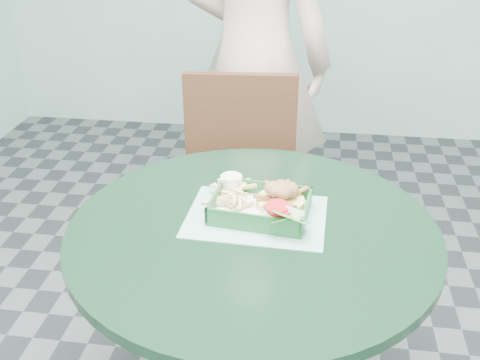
# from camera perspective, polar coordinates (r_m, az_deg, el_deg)

# --- Properties ---
(cafe_table) EXTENTS (0.98, 0.98, 0.75)m
(cafe_table) POSITION_cam_1_polar(r_m,az_deg,el_deg) (1.59, 1.24, -10.49)
(cafe_table) COLOR black
(cafe_table) RESTS_ON floor
(dining_chair) EXTENTS (0.44, 0.44, 0.93)m
(dining_chair) POSITION_cam_1_polar(r_m,az_deg,el_deg) (2.21, -0.36, 0.04)
(dining_chair) COLOR #503625
(dining_chair) RESTS_ON floor
(diner_person) EXTENTS (0.91, 0.70, 2.23)m
(diner_person) POSITION_cam_1_polar(r_m,az_deg,el_deg) (2.35, 1.44, 16.78)
(diner_person) COLOR beige
(diner_person) RESTS_ON floor
(placemat) EXTENTS (0.38, 0.29, 0.00)m
(placemat) POSITION_cam_1_polar(r_m,az_deg,el_deg) (1.53, 1.65, -4.36)
(placemat) COLOR #83B8AB
(placemat) RESTS_ON cafe_table
(food_basket) EXTENTS (0.25, 0.19, 0.05)m
(food_basket) POSITION_cam_1_polar(r_m,az_deg,el_deg) (1.53, 2.06, -3.69)
(food_basket) COLOR #1D5829
(food_basket) RESTS_ON placemat
(crab_sandwich) EXTENTS (0.13, 0.13, 0.08)m
(crab_sandwich) POSITION_cam_1_polar(r_m,az_deg,el_deg) (1.54, 3.96, -1.96)
(crab_sandwich) COLOR #E6CB69
(crab_sandwich) RESTS_ON food_basket
(fries_pile) EXTENTS (0.12, 0.13, 0.04)m
(fries_pile) POSITION_cam_1_polar(r_m,az_deg,el_deg) (1.56, -1.03, -2.01)
(fries_pile) COLOR #E2BE7A
(fries_pile) RESTS_ON food_basket
(sauce_ramekin) EXTENTS (0.06, 0.06, 0.04)m
(sauce_ramekin) POSITION_cam_1_polar(r_m,az_deg,el_deg) (1.59, -1.30, -0.87)
(sauce_ramekin) COLOR white
(sauce_ramekin) RESTS_ON food_basket
(garnish_cup) EXTENTS (0.11, 0.11, 0.05)m
(garnish_cup) POSITION_cam_1_polar(r_m,az_deg,el_deg) (1.47, 4.38, -4.10)
(garnish_cup) COLOR silver
(garnish_cup) RESTS_ON food_basket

